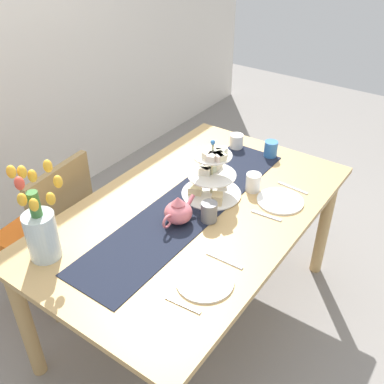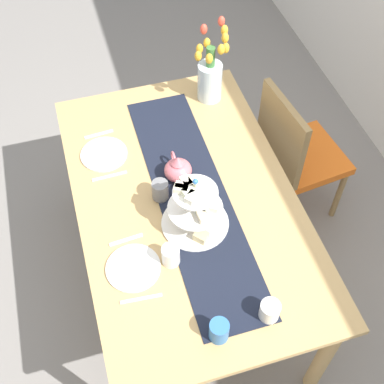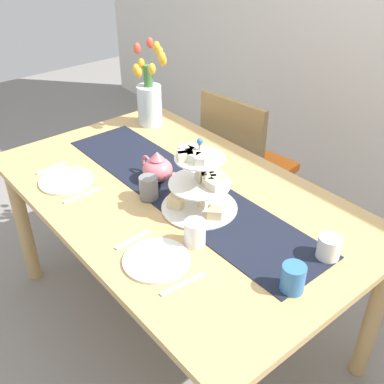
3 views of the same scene
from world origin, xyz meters
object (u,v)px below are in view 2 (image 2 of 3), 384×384
Objects in this scene: dining_table at (186,210)px; fork_left at (99,134)px; dinner_plate_left at (104,154)px; mug_white_text at (171,255)px; chair_left at (295,152)px; cream_jug at (270,311)px; mug_orange at (219,331)px; fork_right at (126,240)px; teapot at (178,169)px; mug_grey at (160,190)px; dinner_plate_right at (133,268)px; knife_right at (141,299)px; knife_left at (110,176)px; tulip_vase at (210,74)px; tiered_cake_stand at (195,208)px.

fork_left is (-0.52, -0.31, 0.10)m from dining_table.
mug_white_text is at bearing 13.31° from dinner_plate_left.
chair_left reaches higher than cream_jug.
fork_right is at bearing -154.62° from mug_orange.
cream_jug is at bearing 10.89° from teapot.
dinner_plate_left is at bearing -166.63° from mug_orange.
cream_jug is at bearing 20.64° from mug_grey.
chair_left reaches higher than mug_grey.
dinner_plate_right is 0.15m from fork_right.
fork_left is 0.96m from knife_right.
cream_jug is (0.96, -0.58, 0.29)m from chair_left.
mug_white_text is at bearing 16.76° from knife_left.
teapot is 0.50m from fork_left.
cream_jug is (1.28, -0.17, -0.11)m from tulip_vase.
chair_left is 1.23m from dinner_plate_right.
knife_left is at bearing -126.02° from dining_table.
cream_jug is at bearing 12.97° from dining_table.
mug_orange is (0.38, 0.25, 0.04)m from dinner_plate_right.
chair_left is 1.11m from mug_white_text.
cream_jug is at bearing 27.78° from knife_left.
knife_right is 1.79× the size of mug_grey.
knife_right is 0.21m from mug_white_text.
cream_jug is 0.21m from mug_orange.
tulip_vase is at bearing 99.98° from fork_left.
chair_left is at bearing 120.37° from dinner_plate_right.
fork_left is at bearing -80.02° from tulip_vase.
fork_right is (-0.50, -0.46, -0.04)m from cream_jug.
fork_left is (0.11, -0.63, -0.15)m from tulip_vase.
fork_left is at bearing -168.98° from mug_white_text.
dinner_plate_left is at bearing 180.00° from fork_right.
fork_left and fork_right have the same top height.
tulip_vase is at bearing 145.67° from dinner_plate_right.
tulip_vase reaches higher than knife_right.
tiered_cake_stand is at bearing -0.05° from teapot.
mug_grey is at bearing 46.90° from knife_left.
cream_jug is 0.89× the size of mug_orange.
fork_left is at bearing 180.00° from knife_left.
knife_right is (0.14, 0.00, -0.00)m from dinner_plate_right.
fork_left is at bearing -141.30° from teapot.
chair_left is 5.35× the size of knife_right.
knife_right is at bearing -28.84° from teapot.
dinner_plate_right is 0.15m from knife_right.
mug_grey is at bearing -35.81° from tulip_vase.
tulip_vase is 4.50× the size of mug_grey.
mug_white_text is at bearing -26.49° from dining_table.
knife_right is at bearing -23.11° from mug_grey.
tiered_cake_stand reaches higher than dinner_plate_right.
fork_left is 0.52m from mug_grey.
chair_left is at bearing 125.19° from mug_white_text.
chair_left reaches higher than dinner_plate_right.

